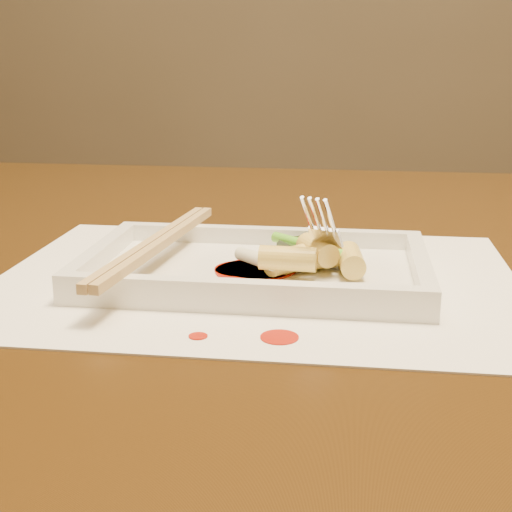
# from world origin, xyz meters

# --- Properties ---
(table) EXTENTS (1.40, 0.90, 0.75)m
(table) POSITION_xyz_m (0.00, 0.00, 0.65)
(table) COLOR black
(table) RESTS_ON ground
(placemat) EXTENTS (0.40, 0.30, 0.00)m
(placemat) POSITION_xyz_m (0.09, -0.08, 0.75)
(placemat) COLOR white
(placemat) RESTS_ON table
(sauce_splatter_a) EXTENTS (0.02, 0.02, 0.00)m
(sauce_splatter_a) POSITION_xyz_m (0.12, -0.20, 0.75)
(sauce_splatter_a) COLOR #AF1405
(sauce_splatter_a) RESTS_ON placemat
(sauce_splatter_b) EXTENTS (0.01, 0.01, 0.00)m
(sauce_splatter_b) POSITION_xyz_m (0.07, -0.20, 0.75)
(sauce_splatter_b) COLOR #AF1405
(sauce_splatter_b) RESTS_ON placemat
(plate_base) EXTENTS (0.26, 0.16, 0.01)m
(plate_base) POSITION_xyz_m (0.09, -0.08, 0.76)
(plate_base) COLOR white
(plate_base) RESTS_ON placemat
(plate_rim_far) EXTENTS (0.26, 0.01, 0.01)m
(plate_rim_far) POSITION_xyz_m (0.09, -0.01, 0.77)
(plate_rim_far) COLOR white
(plate_rim_far) RESTS_ON plate_base
(plate_rim_near) EXTENTS (0.26, 0.01, 0.01)m
(plate_rim_near) POSITION_xyz_m (0.09, -0.16, 0.77)
(plate_rim_near) COLOR white
(plate_rim_near) RESTS_ON plate_base
(plate_rim_left) EXTENTS (0.01, 0.14, 0.01)m
(plate_rim_left) POSITION_xyz_m (-0.04, -0.08, 0.77)
(plate_rim_left) COLOR white
(plate_rim_left) RESTS_ON plate_base
(plate_rim_right) EXTENTS (0.01, 0.14, 0.01)m
(plate_rim_right) POSITION_xyz_m (0.21, -0.08, 0.77)
(plate_rim_right) COLOR white
(plate_rim_right) RESTS_ON plate_base
(veg_piece) EXTENTS (0.05, 0.04, 0.01)m
(veg_piece) POSITION_xyz_m (0.12, -0.04, 0.77)
(veg_piece) COLOR black
(veg_piece) RESTS_ON plate_base
(scallion_white) EXTENTS (0.04, 0.03, 0.01)m
(scallion_white) POSITION_xyz_m (0.09, -0.10, 0.77)
(scallion_white) COLOR #EAEACC
(scallion_white) RESTS_ON plate_base
(scallion_green) EXTENTS (0.07, 0.06, 0.01)m
(scallion_green) POSITION_xyz_m (0.13, -0.06, 0.77)
(scallion_green) COLOR #4AAD1C
(scallion_green) RESTS_ON plate_base
(chopstick_a) EXTENTS (0.03, 0.23, 0.01)m
(chopstick_a) POSITION_xyz_m (0.01, -0.08, 0.78)
(chopstick_a) COLOR tan
(chopstick_a) RESTS_ON plate_rim_near
(chopstick_b) EXTENTS (0.03, 0.23, 0.01)m
(chopstick_b) POSITION_xyz_m (0.01, -0.08, 0.78)
(chopstick_b) COLOR tan
(chopstick_b) RESTS_ON plate_rim_near
(fork) EXTENTS (0.09, 0.10, 0.14)m
(fork) POSITION_xyz_m (0.16, -0.07, 0.83)
(fork) COLOR silver
(fork) RESTS_ON plate_base
(sauce_blob_0) EXTENTS (0.06, 0.06, 0.00)m
(sauce_blob_0) POSITION_xyz_m (0.09, -0.09, 0.76)
(sauce_blob_0) COLOR #AF1405
(sauce_blob_0) RESTS_ON plate_base
(sauce_blob_1) EXTENTS (0.06, 0.06, 0.00)m
(sauce_blob_1) POSITION_xyz_m (0.09, -0.09, 0.76)
(sauce_blob_1) COLOR #AF1405
(sauce_blob_1) RESTS_ON plate_base
(sauce_blob_2) EXTENTS (0.04, 0.04, 0.00)m
(sauce_blob_2) POSITION_xyz_m (0.08, -0.09, 0.76)
(sauce_blob_2) COLOR #AF1405
(sauce_blob_2) RESTS_ON plate_base
(rice_cake_0) EXTENTS (0.02, 0.04, 0.02)m
(rice_cake_0) POSITION_xyz_m (0.16, -0.09, 0.77)
(rice_cake_0) COLOR #F4E272
(rice_cake_0) RESTS_ON plate_base
(rice_cake_1) EXTENTS (0.05, 0.05, 0.02)m
(rice_cake_1) POSITION_xyz_m (0.12, -0.08, 0.77)
(rice_cake_1) COLOR #F4E272
(rice_cake_1) RESTS_ON plate_base
(rice_cake_2) EXTENTS (0.03, 0.04, 0.02)m
(rice_cake_2) POSITION_xyz_m (0.13, -0.08, 0.78)
(rice_cake_2) COLOR #F4E272
(rice_cake_2) RESTS_ON plate_base
(rice_cake_3) EXTENTS (0.05, 0.04, 0.02)m
(rice_cake_3) POSITION_xyz_m (0.14, -0.08, 0.77)
(rice_cake_3) COLOR #F4E272
(rice_cake_3) RESTS_ON plate_base
(rice_cake_4) EXTENTS (0.04, 0.05, 0.02)m
(rice_cake_4) POSITION_xyz_m (0.12, -0.09, 0.77)
(rice_cake_4) COLOR #F4E272
(rice_cake_4) RESTS_ON plate_base
(rice_cake_5) EXTENTS (0.04, 0.02, 0.02)m
(rice_cake_5) POSITION_xyz_m (0.11, -0.11, 0.78)
(rice_cake_5) COLOR #F4E272
(rice_cake_5) RESTS_ON plate_base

